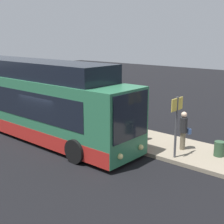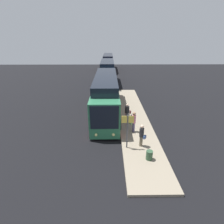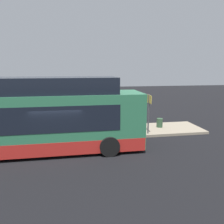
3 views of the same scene
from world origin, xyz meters
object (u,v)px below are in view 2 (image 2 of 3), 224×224
at_px(passenger_with_bags, 142,135).
at_px(sign_post, 127,127).
at_px(bus_third, 108,63).
at_px(suitcase, 132,119).
at_px(bus_lead, 106,96).
at_px(bus_second, 107,74).
at_px(passenger_boarding, 134,121).
at_px(trash_bin, 149,155).
at_px(passenger_waiting, 127,111).

xyz_separation_m(passenger_with_bags, sign_post, (0.21, -1.10, 0.76)).
height_order(bus_third, suitcase, bus_third).
xyz_separation_m(bus_lead, bus_second, (-13.12, 0.00, -0.02)).
xyz_separation_m(bus_lead, passenger_boarding, (4.88, 2.45, -0.64)).
xyz_separation_m(bus_second, passenger_with_bags, (20.22, 2.77, -0.66)).
xyz_separation_m(bus_second, bus_third, (-14.68, -0.00, -0.08)).
distance_m(sign_post, trash_bin, 2.41).
xyz_separation_m(bus_second, suitcase, (16.03, 2.54, -1.32)).
xyz_separation_m(bus_third, passenger_waiting, (30.27, 2.12, -0.66)).
bearing_deg(trash_bin, passenger_with_bags, -169.83).
bearing_deg(bus_second, suitcase, 8.99).
height_order(bus_third, passenger_with_bags, bus_third).
relative_size(bus_second, sign_post, 3.91).
height_order(bus_lead, passenger_waiting, bus_lead).
bearing_deg(bus_second, passenger_with_bags, 7.79).
relative_size(bus_second, bus_third, 0.82).
distance_m(passenger_boarding, trash_bin, 3.91).
bearing_deg(passenger_waiting, bus_lead, -137.89).
height_order(bus_lead, suitcase, bus_lead).
xyz_separation_m(passenger_boarding, sign_post, (2.43, -0.78, 0.71)).
bearing_deg(sign_post, passenger_waiting, 174.57).
xyz_separation_m(bus_third, trash_bin, (36.48, 3.05, -1.23)).
bearing_deg(bus_lead, bus_third, -180.00).
height_order(bus_third, passenger_waiting, bus_third).
bearing_deg(passenger_waiting, trash_bin, 9.95).
bearing_deg(trash_bin, sign_post, -134.76).
distance_m(bus_third, sign_post, 35.15).
bearing_deg(passenger_boarding, bus_lead, 8.11).
bearing_deg(passenger_boarding, suitcase, -21.11).
height_order(sign_post, trash_bin, sign_post).
bearing_deg(sign_post, suitcase, 168.80).
xyz_separation_m(sign_post, trash_bin, (1.37, 1.39, -1.40)).
height_order(passenger_boarding, trash_bin, passenger_boarding).
bearing_deg(bus_lead, sign_post, 12.83).
xyz_separation_m(bus_second, sign_post, (20.43, 1.67, 0.10)).
distance_m(bus_third, trash_bin, 36.63).
xyz_separation_m(bus_lead, suitcase, (2.91, 2.54, -1.34)).
bearing_deg(bus_third, passenger_with_bags, 4.53).
relative_size(bus_third, suitcase, 14.63).
bearing_deg(trash_bin, passenger_waiting, -171.51).
bearing_deg(bus_third, bus_lead, 0.00).
height_order(bus_lead, passenger_with_bags, bus_lead).
height_order(bus_second, passenger_with_bags, bus_second).
bearing_deg(passenger_with_bags, bus_third, -138.56).
distance_m(passenger_boarding, suitcase, 2.09).
distance_m(bus_lead, suitcase, 4.09).
bearing_deg(sign_post, bus_second, -175.34).
xyz_separation_m(bus_third, passenger_boarding, (32.68, 2.45, -0.54)).
xyz_separation_m(bus_second, trash_bin, (21.81, 3.05, -1.31)).
bearing_deg(sign_post, passenger_with_bags, 101.03).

